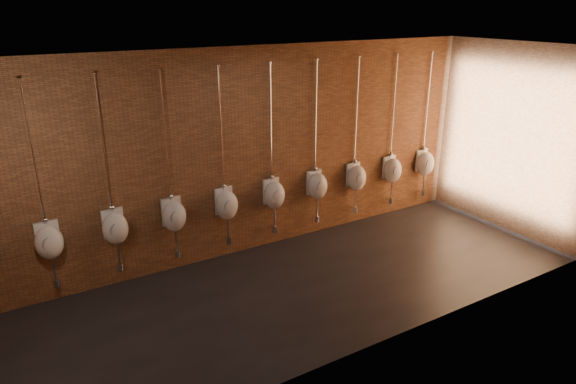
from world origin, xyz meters
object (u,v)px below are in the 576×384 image
at_px(urinal_1, 49,241).
at_px(urinal_3, 174,215).
at_px(urinal_4, 227,204).
at_px(urinal_8, 392,169).
at_px(urinal_2, 115,227).
at_px(urinal_5, 274,194).
at_px(urinal_7, 356,177).
at_px(urinal_6, 317,185).
at_px(urinal_9, 425,163).

bearing_deg(urinal_1, urinal_3, 0.00).
relative_size(urinal_4, urinal_8, 1.00).
xyz_separation_m(urinal_1, urinal_3, (1.66, 0.00, 0.00)).
height_order(urinal_2, urinal_3, same).
distance_m(urinal_5, urinal_7, 1.66).
distance_m(urinal_2, urinal_8, 4.97).
xyz_separation_m(urinal_7, urinal_8, (0.83, 0.00, 0.00)).
distance_m(urinal_4, urinal_6, 1.66).
distance_m(urinal_2, urinal_9, 5.80).
bearing_deg(urinal_6, urinal_1, 180.00).
distance_m(urinal_3, urinal_6, 2.49).
bearing_deg(urinal_3, urinal_4, 0.00).
height_order(urinal_6, urinal_9, same).
relative_size(urinal_3, urinal_8, 1.00).
relative_size(urinal_3, urinal_9, 1.00).
xyz_separation_m(urinal_4, urinal_6, (1.66, 0.00, 0.00)).
bearing_deg(urinal_1, urinal_2, 0.00).
xyz_separation_m(urinal_2, urinal_6, (3.32, 0.00, 0.00)).
height_order(urinal_2, urinal_7, same).
bearing_deg(urinal_3, urinal_2, 180.00).
bearing_deg(urinal_9, urinal_1, 180.00).
distance_m(urinal_1, urinal_5, 3.32).
height_order(urinal_6, urinal_7, same).
xyz_separation_m(urinal_8, urinal_9, (0.83, 0.00, 0.00)).
bearing_deg(urinal_2, urinal_1, 180.00).
relative_size(urinal_1, urinal_6, 1.00).
bearing_deg(urinal_3, urinal_7, 0.00).
bearing_deg(urinal_7, urinal_5, 180.00).
distance_m(urinal_4, urinal_5, 0.83).
distance_m(urinal_5, urinal_6, 0.83).
height_order(urinal_6, urinal_8, same).
relative_size(urinal_5, urinal_7, 1.00).
relative_size(urinal_1, urinal_7, 1.00).
bearing_deg(urinal_6, urinal_8, 0.00).
distance_m(urinal_2, urinal_5, 2.49).
xyz_separation_m(urinal_1, urinal_2, (0.83, 0.00, 0.00)).
relative_size(urinal_1, urinal_4, 1.00).
bearing_deg(urinal_8, urinal_4, 180.00).
xyz_separation_m(urinal_2, urinal_8, (4.97, 0.00, 0.00)).
height_order(urinal_1, urinal_6, same).
bearing_deg(urinal_5, urinal_2, 180.00).
bearing_deg(urinal_4, urinal_9, 0.00).
height_order(urinal_3, urinal_7, same).
bearing_deg(urinal_4, urinal_3, 180.00).
xyz_separation_m(urinal_5, urinal_8, (2.49, 0.00, 0.00)).
bearing_deg(urinal_4, urinal_7, 0.00).
bearing_deg(urinal_7, urinal_9, 0.00).
relative_size(urinal_1, urinal_3, 1.00).
height_order(urinal_5, urinal_9, same).
bearing_deg(urinal_8, urinal_6, 180.00).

